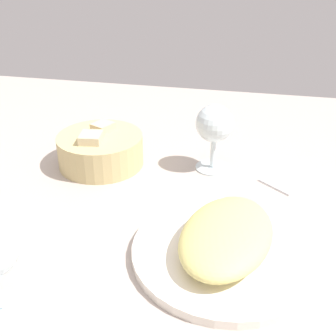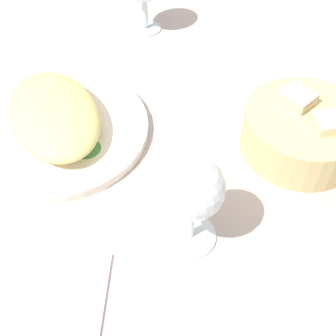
{
  "view_description": "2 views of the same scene",
  "coord_description": "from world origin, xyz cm",
  "px_view_note": "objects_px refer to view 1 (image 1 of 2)",
  "views": [
    {
      "loc": [
        -52.61,
        -13.17,
        41.29
      ],
      "look_at": [
        12.64,
        0.57,
        4.59
      ],
      "focal_mm": 46.4,
      "sensor_mm": 36.0,
      "label": 1
    },
    {
      "loc": [
        44.1,
        -24.88,
        45.95
      ],
      "look_at": [
        14.26,
        -3.52,
        3.14
      ],
      "focal_mm": 46.56,
      "sensor_mm": 36.0,
      "label": 2
    }
  ],
  "objects_px": {
    "plate": "(225,252)",
    "folded_napkin": "(292,177)",
    "wine_glass_near": "(214,127)",
    "bread_basket": "(100,149)"
  },
  "relations": [
    {
      "from": "plate",
      "to": "folded_napkin",
      "type": "height_order",
      "value": "plate"
    },
    {
      "from": "plate",
      "to": "wine_glass_near",
      "type": "height_order",
      "value": "wine_glass_near"
    },
    {
      "from": "bread_basket",
      "to": "plate",
      "type": "bearing_deg",
      "value": -130.41
    },
    {
      "from": "plate",
      "to": "folded_napkin",
      "type": "xyz_separation_m",
      "value": [
        0.25,
        -0.1,
        -0.0
      ]
    },
    {
      "from": "wine_glass_near",
      "to": "folded_napkin",
      "type": "height_order",
      "value": "wine_glass_near"
    },
    {
      "from": "plate",
      "to": "bread_basket",
      "type": "relative_size",
      "value": 1.61
    },
    {
      "from": "plate",
      "to": "folded_napkin",
      "type": "distance_m",
      "value": 0.27
    },
    {
      "from": "wine_glass_near",
      "to": "bread_basket",
      "type": "bearing_deg",
      "value": 97.3
    },
    {
      "from": "plate",
      "to": "bread_basket",
      "type": "distance_m",
      "value": 0.35
    },
    {
      "from": "wine_glass_near",
      "to": "folded_napkin",
      "type": "distance_m",
      "value": 0.17
    }
  ]
}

